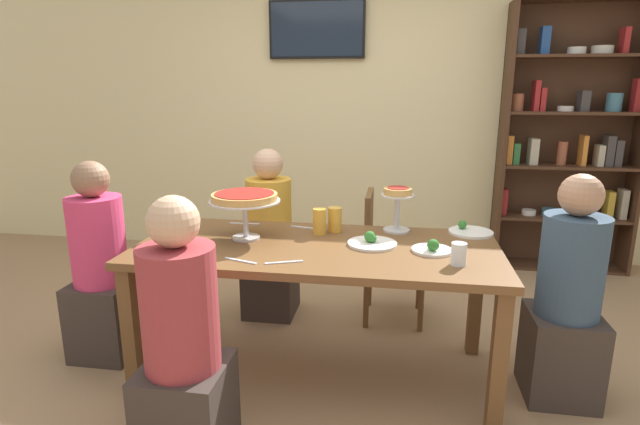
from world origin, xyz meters
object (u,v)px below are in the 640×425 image
Objects in this scene: deep_dish_pizza_stand at (245,200)px; salad_plate_far_diner at (432,248)px; television at (317,29)px; beer_glass_amber_short at (335,220)px; diner_near_left at (183,356)px; chair_far_right at (385,250)px; dining_table at (317,261)px; salad_plate_near_diner at (469,231)px; beer_glass_amber_tall at (320,221)px; cutlery_fork_near at (305,228)px; diner_far_left at (270,245)px; salad_plate_spare at (372,242)px; water_glass_clear_far at (159,230)px; cutlery_fork_far at (284,262)px; diner_head_west at (101,275)px; personal_pizza_stand at (397,200)px; cutlery_knife_near at (241,261)px; bookshelf at (569,138)px; diner_head_east at (567,306)px; cutlery_knife_far at (244,224)px; water_glass_clear_near at (459,254)px.

deep_dish_pizza_stand is 1.01m from salad_plate_far_diner.
television is 6.03× the size of beer_glass_amber_short.
diner_near_left is 1.32× the size of chair_far_right.
dining_table is 0.50m from deep_dish_pizza_stand.
salad_plate_near_diner is 0.84m from beer_glass_amber_tall.
cutlery_fork_near reaches higher than dining_table.
diner_far_left is 1.01m from salad_plate_spare.
diner_far_left is 0.57m from cutlery_fork_near.
cutlery_fork_far is (0.74, -0.23, -0.05)m from water_glass_clear_far.
beer_glass_amber_short is at bearing 11.03° from diner_head_west.
personal_pizza_stand reaches higher than salad_plate_far_diner.
television is 2.50m from salad_plate_spare.
diner_far_left is 5.69× the size of salad_plate_far_diner.
cutlery_fork_near is at bearing 90.40° from cutlery_knife_near.
deep_dish_pizza_stand is 0.50m from cutlery_fork_far.
personal_pizza_stand is (0.40, 0.33, 0.27)m from dining_table.
cutlery_fork_near is (-0.70, 0.33, -0.02)m from salad_plate_far_diner.
salad_plate_near_diner is at bearing 6.77° from beer_glass_amber_short.
personal_pizza_stand reaches higher than beer_glass_amber_short.
beer_glass_amber_tall is at bearing 152.84° from salad_plate_spare.
bookshelf is at bearing -38.66° from diner_near_left.
cutlery_fork_near is (0.32, -0.39, 0.25)m from diner_far_left.
cutlery_fork_far is at bearing -144.95° from salad_plate_near_diner.
diner_head_east is 1.26m from beer_glass_amber_short.
deep_dish_pizza_stand is (-2.19, -1.96, -0.17)m from bookshelf.
salad_plate_near_diner is at bearing -39.91° from diner_head_east.
chair_far_right is 0.68m from salad_plate_near_diner.
cutlery_fork_far is at bearing 11.68° from diner_head_east.
cutlery_knife_far is (0.35, 0.39, -0.05)m from water_glass_clear_far.
diner_near_left is 1.42m from personal_pizza_stand.
personal_pizza_stand reaches higher than cutlery_fork_far.
diner_near_left is 1.13m from cutlery_fork_near.
water_glass_clear_near is (1.11, 0.56, 0.30)m from diner_near_left.
diner_far_left is at bearing 155.99° from personal_pizza_stand.
chair_far_right reaches higher than cutlery_fork_far.
water_glass_clear_far is at bearing 173.38° from cutlery_knife_near.
deep_dish_pizza_stand is at bearing 179.55° from salad_plate_spare.
salad_plate_far_diner is (1.84, -0.03, 0.27)m from diner_head_west.
beer_glass_amber_tall is 0.80× the size of cutlery_knife_far.
beer_glass_amber_tall is (-0.42, -0.12, -0.11)m from personal_pizza_stand.
salad_plate_spare is at bearing 5.31° from water_glass_clear_far.
deep_dish_pizza_stand is at bearing 167.32° from water_glass_clear_near.
diner_head_east is (1.24, -0.01, -0.16)m from dining_table.
diner_head_east is 2.50m from diner_head_west.
television reaches higher than cutlery_knife_far.
beer_glass_amber_short is (-1.19, 0.28, 0.32)m from diner_head_east.
salad_plate_far_diner is (-0.66, -0.01, 0.27)m from diner_head_east.
cutlery_knife_far is at bearing 156.08° from water_glass_clear_near.
diner_far_left is 0.45m from cutlery_knife_far.
water_glass_clear_near is at bearing 24.45° from cutlery_knife_near.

